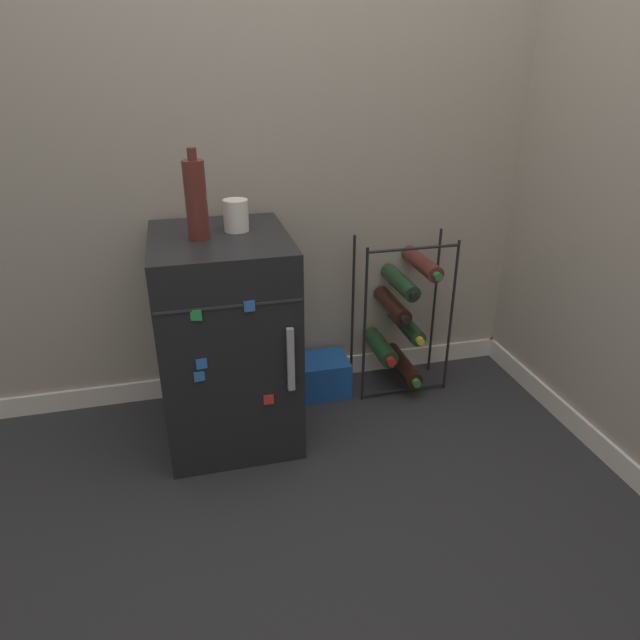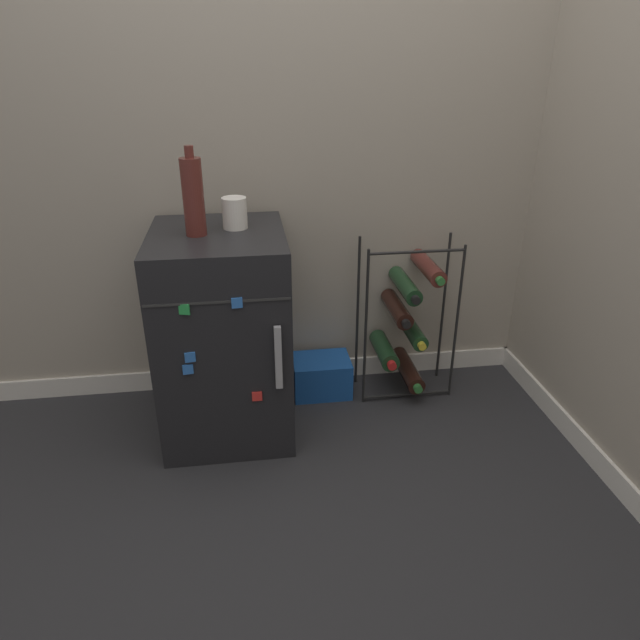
{
  "view_description": "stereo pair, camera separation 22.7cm",
  "coord_description": "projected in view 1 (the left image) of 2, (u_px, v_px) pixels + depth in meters",
  "views": [
    {
      "loc": [
        -0.54,
        -1.6,
        1.4
      ],
      "look_at": [
        -0.02,
        0.45,
        0.41
      ],
      "focal_mm": 32.0,
      "sensor_mm": 36.0,
      "label": 1
    },
    {
      "loc": [
        -0.31,
        -1.64,
        1.4
      ],
      "look_at": [
        -0.02,
        0.45,
        0.41
      ],
      "focal_mm": 32.0,
      "sensor_mm": 36.0,
      "label": 2
    }
  ],
  "objects": [
    {
      "name": "wall_back",
      "position": [
        309.0,
        98.0,
        2.21
      ],
      "size": [
        6.87,
        0.07,
        2.5
      ],
      "color": "#9E9384",
      "rests_on": "ground_plane"
    },
    {
      "name": "fridge_top_cup",
      "position": [
        236.0,
        215.0,
        2.04
      ],
      "size": [
        0.09,
        0.09,
        0.11
      ],
      "color": "silver",
      "rests_on": "mini_fridge"
    },
    {
      "name": "soda_box",
      "position": [
        320.0,
        376.0,
        2.56
      ],
      "size": [
        0.26,
        0.19,
        0.17
      ],
      "color": "#194C9E",
      "rests_on": "ground_plane"
    },
    {
      "name": "wine_rack",
      "position": [
        400.0,
        318.0,
        2.51
      ],
      "size": [
        0.41,
        0.33,
        0.7
      ],
      "color": "black",
      "rests_on": "ground_plane"
    },
    {
      "name": "ground_plane",
      "position": [
        354.0,
        468.0,
        2.12
      ],
      "size": [
        14.0,
        14.0,
        0.0
      ],
      "primitive_type": "plane",
      "color": "#28282B"
    },
    {
      "name": "fridge_top_bottle",
      "position": [
        196.0,
        199.0,
        1.92
      ],
      "size": [
        0.07,
        0.07,
        0.31
      ],
      "color": "#56231E",
      "rests_on": "mini_fridge"
    },
    {
      "name": "mini_fridge",
      "position": [
        227.0,
        339.0,
        2.18
      ],
      "size": [
        0.49,
        0.58,
        0.81
      ],
      "color": "black",
      "rests_on": "ground_plane"
    }
  ]
}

